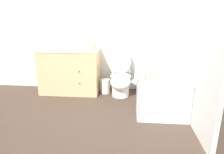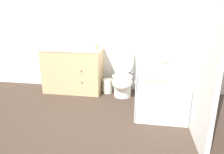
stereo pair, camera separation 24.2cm
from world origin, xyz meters
name	(u,v)px [view 1 (the left image)]	position (x,y,z in m)	size (l,w,h in m)	color
ground_plane	(96,129)	(0.00, 0.00, 0.00)	(14.00, 14.00, 0.00)	#47382D
wall_back	(108,28)	(-0.01, 1.65, 1.25)	(8.00, 0.06, 2.50)	silver
wall_right	(190,32)	(1.34, 0.81, 1.25)	(0.05, 2.62, 2.50)	silver
vanity_cabinet	(70,71)	(-0.74, 1.35, 0.44)	(1.16, 0.57, 0.87)	tan
sink_faucet	(71,46)	(-0.74, 1.53, 0.91)	(0.14, 0.12, 0.12)	silver
toilet	(121,78)	(0.28, 1.26, 0.34)	(0.38, 0.70, 0.89)	white
bathtub	(158,88)	(0.94, 0.92, 0.29)	(0.72, 1.40, 0.58)	white
shower_curtain	(139,54)	(0.57, 0.42, 0.97)	(0.01, 0.39, 1.93)	silver
wastebasket	(105,86)	(-0.04, 1.36, 0.14)	(0.20, 0.20, 0.28)	silver
tissue_box	(76,46)	(-0.61, 1.42, 0.92)	(0.15, 0.12, 0.12)	white
soap_dispenser	(94,46)	(-0.23, 1.31, 0.93)	(0.06, 0.06, 0.14)	tan
hand_towel_folded	(45,48)	(-1.15, 1.22, 0.92)	(0.26, 0.17, 0.08)	white
bath_towel_folded	(157,79)	(0.84, 0.41, 0.61)	(0.33, 0.20, 0.06)	tan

